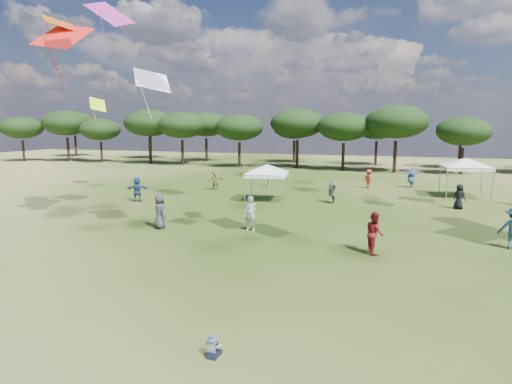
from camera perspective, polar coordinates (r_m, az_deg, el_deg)
tree_line at (r=53.98m, az=17.30°, el=8.64°), size 108.78×17.63×7.77m
tent_left at (r=30.02m, az=1.46°, el=3.47°), size 5.69×5.69×2.89m
tent_right at (r=35.02m, az=26.25°, el=3.90°), size 6.35×6.35×3.23m
toddler at (r=10.53m, az=-5.73°, el=-19.94°), size 0.37×0.41×0.54m
festival_crowd at (r=28.84m, az=12.45°, el=-0.19°), size 30.73×21.78×1.90m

